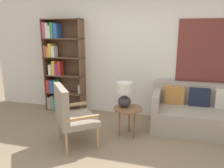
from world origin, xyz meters
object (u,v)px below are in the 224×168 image
armchair (69,111)px  side_table (128,111)px  couch (199,113)px  bookshelf (59,66)px  table_lamp (124,93)px

armchair → side_table: size_ratio=1.92×
armchair → couch: size_ratio=0.59×
bookshelf → side_table: bearing=-26.7°
armchair → side_table: armchair is taller
bookshelf → table_lamp: bookshelf is taller
side_table → table_lamp: (-0.07, 0.04, 0.30)m
bookshelf → armchair: (0.93, -1.44, -0.46)m
armchair → table_lamp: size_ratio=2.25×
armchair → table_lamp: armchair is taller
armchair → side_table: 1.00m
bookshelf → armchair: bookshelf is taller
bookshelf → table_lamp: size_ratio=4.72×
bookshelf → armchair: 1.78m
couch → side_table: bearing=-153.6°
table_lamp → couch: bearing=23.5°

